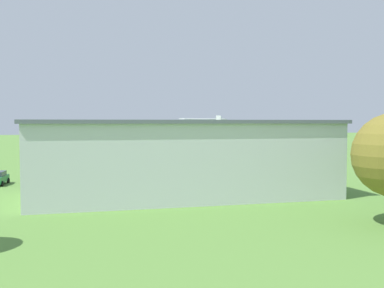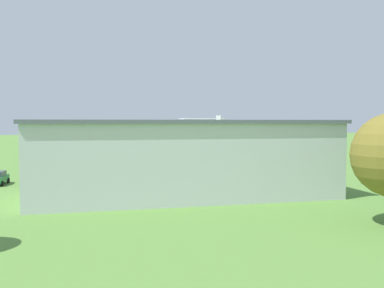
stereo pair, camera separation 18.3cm
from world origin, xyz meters
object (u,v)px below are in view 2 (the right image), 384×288
Objects in this scene: biplane at (207,126)px; car_red at (58,174)px; hangar at (183,158)px; person_crossing_taxiway at (215,169)px; car_yellow at (253,170)px; windsock at (285,132)px; person_walking_on_apron at (259,167)px.

biplane is 2.13× the size of car_red.
hangar reaches higher than person_crossing_taxiway.
car_yellow is 27.24m from windsock.
car_yellow is 26.49m from car_red.
biplane is (-8.70, -21.74, 3.00)m from hangar.
windsock reaches higher than person_walking_on_apron.
biplane reaches higher than hangar.
biplane is 5.28× the size of person_walking_on_apron.
windsock is (-41.81, -20.99, 4.85)m from car_red.
car_yellow is at bearing 156.40° from person_crossing_taxiway.
car_red is at bearing 18.27° from biplane.
biplane reaches higher than car_yellow.
person_walking_on_apron is 23.41m from windsock.
windsock reaches higher than car_red.
biplane reaches higher than windsock.
car_red is at bearing 3.16° from person_crossing_taxiway.
hangar is 23.61m from biplane.
person_walking_on_apron is at bearing 54.84° from windsock.
biplane is at bearing -161.73° from car_red.
car_red is 2.48× the size of person_walking_on_apron.
windsock reaches higher than person_crossing_taxiway.
person_crossing_taxiway is 0.97× the size of person_walking_on_apron.
person_walking_on_apron is at bearing -171.36° from person_crossing_taxiway.
car_yellow is at bearing 56.69° from person_walking_on_apron.
hangar is 3.56× the size of biplane.
car_yellow is 3.91m from person_walking_on_apron.
hangar is at bearing 132.42° from car_red.
biplane is 10.32m from person_walking_on_apron.
biplane is 11.20m from car_yellow.
car_yellow is 2.86× the size of person_walking_on_apron.
windsock is at bearing -124.89° from car_yellow.
hangar is 19.35× the size of person_crossing_taxiway.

